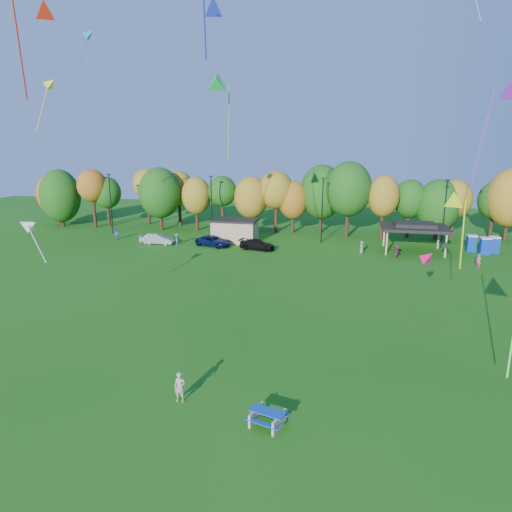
% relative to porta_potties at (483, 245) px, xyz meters
% --- Properties ---
extents(ground, '(160.00, 160.00, 0.00)m').
position_rel_porta_potties_xyz_m(ground, '(-22.69, -37.96, -1.10)').
color(ground, '#19600F').
rests_on(ground, ground).
extents(tree_line, '(93.57, 10.55, 11.15)m').
position_rel_porta_potties_xyz_m(tree_line, '(-23.71, 7.55, 4.82)').
color(tree_line, black).
rests_on(tree_line, ground).
extents(lamp_posts, '(64.50, 0.25, 9.09)m').
position_rel_porta_potties_xyz_m(lamp_posts, '(-20.69, 2.04, 3.80)').
color(lamp_posts, black).
rests_on(lamp_posts, ground).
extents(utility_building, '(6.30, 4.30, 3.25)m').
position_rel_porta_potties_xyz_m(utility_building, '(-32.69, 0.04, 0.54)').
color(utility_building, tan).
rests_on(utility_building, ground).
extents(pavilion, '(8.20, 6.20, 3.77)m').
position_rel_porta_potties_xyz_m(pavilion, '(-8.69, -0.96, 2.13)').
color(pavilion, tan).
rests_on(pavilion, ground).
extents(porta_potties, '(3.75, 2.43, 2.18)m').
position_rel_porta_potties_xyz_m(porta_potties, '(0.00, 0.00, 0.00)').
color(porta_potties, '#0B3197').
rests_on(porta_potties, ground).
extents(picnic_table, '(2.18, 1.97, 0.79)m').
position_rel_porta_potties_xyz_m(picnic_table, '(-20.55, -41.36, -0.64)').
color(picnic_table, tan).
rests_on(picnic_table, ground).
extents(kite_flyer, '(0.65, 0.44, 1.73)m').
position_rel_porta_potties_xyz_m(kite_flyer, '(-25.66, -40.22, -0.23)').
color(kite_flyer, tan).
rests_on(kite_flyer, ground).
extents(car_a, '(4.51, 2.27, 1.47)m').
position_rel_porta_potties_xyz_m(car_a, '(-43.48, -3.01, -0.36)').
color(car_a, white).
rests_on(car_a, ground).
extents(car_b, '(4.22, 1.61, 1.37)m').
position_rel_porta_potties_xyz_m(car_b, '(-42.61, -3.53, -0.41)').
color(car_b, '#96969B').
rests_on(car_b, ground).
extents(car_c, '(5.56, 3.87, 1.41)m').
position_rel_porta_potties_xyz_m(car_c, '(-34.88, -3.21, -0.39)').
color(car_c, '#0B1543').
rests_on(car_c, ground).
extents(car_d, '(4.99, 2.73, 1.37)m').
position_rel_porta_potties_xyz_m(car_d, '(-28.65, -4.07, -0.41)').
color(car_d, black).
rests_on(car_d, ground).
extents(far_person_0, '(0.73, 0.90, 1.60)m').
position_rel_porta_potties_xyz_m(far_person_0, '(-15.21, -3.35, -0.30)').
color(far_person_0, '#75855B').
rests_on(far_person_0, ground).
extents(far_person_1, '(1.01, 0.97, 1.64)m').
position_rel_porta_potties_xyz_m(far_person_1, '(-49.92, -1.99, -0.28)').
color(far_person_1, '#575DBF').
rests_on(far_person_1, ground).
extents(far_person_2, '(0.70, 0.70, 1.65)m').
position_rel_porta_potties_xyz_m(far_person_2, '(-2.43, -7.76, -0.27)').
color(far_person_2, '#B15373').
rests_on(far_person_2, ground).
extents(far_person_3, '(0.65, 1.67, 1.77)m').
position_rel_porta_potties_xyz_m(far_person_3, '(-11.11, -5.08, -0.21)').
color(far_person_3, '#83365C').
rests_on(far_person_3, ground).
extents(far_person_4, '(0.95, 1.15, 1.55)m').
position_rel_porta_potties_xyz_m(far_person_4, '(-40.09, -3.35, -0.32)').
color(far_person_4, teal).
rests_on(far_person_4, ground).
extents(kite_1, '(1.90, 3.01, 4.67)m').
position_rel_porta_potties_xyz_m(kite_1, '(-27.07, -27.42, 22.10)').
color(kite_1, '#1C299B').
extents(kite_2, '(2.14, 4.60, 7.61)m').
position_rel_porta_potties_xyz_m(kite_2, '(-28.13, -23.15, 17.70)').
color(kite_2, green).
extents(kite_3, '(3.25, 1.49, 5.41)m').
position_rel_porta_potties_xyz_m(kite_3, '(-46.97, -18.05, 18.37)').
color(kite_3, yellow).
extents(kite_4, '(1.87, 3.41, 5.55)m').
position_rel_porta_potties_xyz_m(kite_4, '(-10.35, -29.77, 9.27)').
color(kite_4, '#E2FF1A').
extents(kite_9, '(1.56, 1.48, 1.24)m').
position_rel_porta_potties_xyz_m(kite_9, '(-11.73, -30.44, 5.40)').
color(kite_9, '#E30C54').
extents(kite_11, '(2.63, 3.56, 6.43)m').
position_rel_porta_potties_xyz_m(kite_11, '(-36.59, -32.96, 20.97)').
color(kite_11, red).
extents(kite_12, '(2.26, 1.41, 3.51)m').
position_rel_porta_potties_xyz_m(kite_12, '(-40.37, -32.29, 6.80)').
color(kite_12, '#B4B4B4').
extents(kite_15, '(2.73, 1.50, 4.44)m').
position_rel_porta_potties_xyz_m(kite_15, '(-43.98, -15.10, 23.42)').
color(kite_15, '#0C7FBC').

